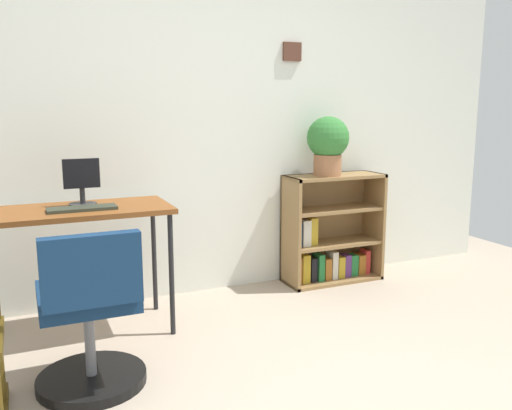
# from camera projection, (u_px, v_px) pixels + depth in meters

# --- Properties ---
(wall_back) EXTENTS (5.20, 0.12, 2.48)m
(wall_back) POSITION_uv_depth(u_px,v_px,m) (192.00, 119.00, 3.77)
(wall_back) COLOR silver
(wall_back) RESTS_ON ground_plane
(desk) EXTENTS (1.03, 0.51, 0.76)m
(desk) POSITION_uv_depth(u_px,v_px,m) (79.00, 220.00, 3.09)
(desk) COLOR brown
(desk) RESTS_ON ground_plane
(monitor) EXTENTS (0.20, 0.16, 0.27)m
(monitor) POSITION_uv_depth(u_px,v_px,m) (82.00, 183.00, 3.14)
(monitor) COLOR #262628
(monitor) RESTS_ON desk
(keyboard) EXTENTS (0.37, 0.13, 0.02)m
(keyboard) POSITION_uv_depth(u_px,v_px,m) (82.00, 209.00, 3.02)
(keyboard) COLOR #2E3226
(keyboard) RESTS_ON desk
(office_chair) EXTENTS (0.52, 0.55, 0.80)m
(office_chair) POSITION_uv_depth(u_px,v_px,m) (90.00, 322.00, 2.52)
(office_chair) COLOR black
(office_chair) RESTS_ON ground_plane
(bookshelf_low) EXTENTS (0.76, 0.30, 0.82)m
(bookshelf_low) POSITION_uv_depth(u_px,v_px,m) (329.00, 234.00, 4.16)
(bookshelf_low) COLOR olive
(bookshelf_low) RESTS_ON ground_plane
(potted_plant_on_shelf) EXTENTS (0.31, 0.31, 0.44)m
(potted_plant_on_shelf) POSITION_uv_depth(u_px,v_px,m) (328.00, 143.00, 3.96)
(potted_plant_on_shelf) COLOR #9E6642
(potted_plant_on_shelf) RESTS_ON bookshelf_low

